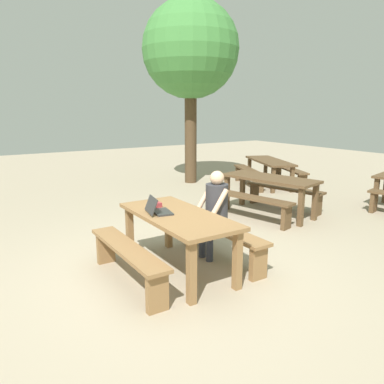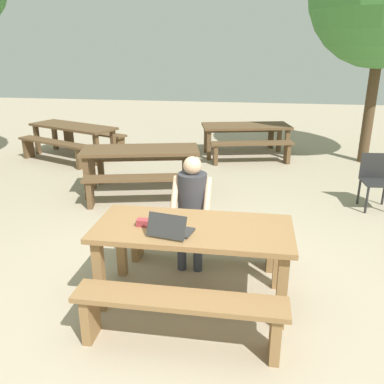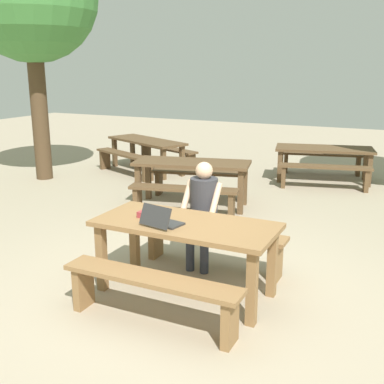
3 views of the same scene
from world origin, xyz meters
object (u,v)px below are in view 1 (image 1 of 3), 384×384
(picnic_table_front, at_px, (178,223))
(small_pouch, at_px, (157,205))
(person_seated, at_px, (215,207))
(laptop, at_px, (158,209))
(picnic_table_rear, at_px, (269,183))
(picnic_table_distant, at_px, (269,164))
(tree_right, at_px, (191,51))

(picnic_table_front, xyz_separation_m, small_pouch, (-0.46, -0.05, 0.15))
(picnic_table_front, xyz_separation_m, person_seated, (-0.12, 0.67, 0.09))
(laptop, distance_m, picnic_table_rear, 3.33)
(small_pouch, xyz_separation_m, picnic_table_distant, (-3.00, 5.04, -0.20))
(picnic_table_front, relative_size, tree_right, 0.37)
(picnic_table_rear, bearing_deg, person_seated, -74.55)
(laptop, bearing_deg, picnic_table_front, -119.86)
(laptop, bearing_deg, tree_right, -25.34)
(picnic_table_front, height_order, laptop, laptop)
(laptop, distance_m, person_seated, 0.88)
(laptop, distance_m, picnic_table_distant, 6.15)
(person_seated, height_order, picnic_table_rear, person_seated)
(small_pouch, xyz_separation_m, tree_right, (-4.59, 3.47, 2.83))
(picnic_table_front, bearing_deg, small_pouch, -173.65)
(picnic_table_distant, height_order, tree_right, tree_right)
(picnic_table_rear, height_order, tree_right, tree_right)
(laptop, distance_m, tree_right, 6.69)
(small_pouch, relative_size, tree_right, 0.02)
(person_seated, distance_m, picnic_table_rear, 2.55)
(picnic_table_front, xyz_separation_m, tree_right, (-5.05, 3.42, 2.97))
(person_seated, bearing_deg, small_pouch, -115.47)
(picnic_table_distant, distance_m, tree_right, 3.76)
(picnic_table_rear, xyz_separation_m, picnic_table_distant, (-2.13, 2.08, -0.04))
(laptop, xyz_separation_m, picnic_table_distant, (-3.29, 5.19, -0.22))
(small_pouch, height_order, picnic_table_rear, small_pouch)
(picnic_table_front, distance_m, small_pouch, 0.49)
(tree_right, bearing_deg, person_seated, -29.11)
(picnic_table_rear, bearing_deg, picnic_table_distant, 122.72)
(small_pouch, bearing_deg, tree_right, 142.88)
(picnic_table_front, distance_m, tree_right, 6.78)
(laptop, bearing_deg, small_pouch, -15.39)
(laptop, relative_size, picnic_table_distant, 0.19)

